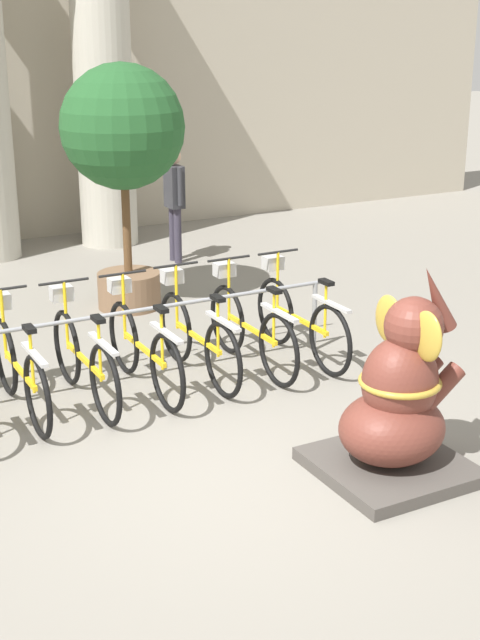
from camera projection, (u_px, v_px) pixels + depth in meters
ground_plane at (225, 470)px, 6.97m from camera, size 60.00×60.00×0.00m
column_right at (102, 72)px, 13.33m from camera, size 1.10×1.10×5.16m
bike_rack at (108, 328)px, 8.30m from camera, size 4.69×0.05×0.77m
bicycle_2 at (19, 368)px, 7.88m from camera, size 0.48×1.79×1.05m
bicycle_3 at (83, 358)px, 8.12m from camera, size 0.48×1.79×1.05m
bicycle_4 at (143, 347)px, 8.38m from camera, size 0.48×1.79×1.05m
bicycle_5 at (197, 336)px, 8.69m from camera, size 0.48×1.79×1.05m
bicycle_6 at (250, 327)px, 8.93m from camera, size 0.48×1.79×1.05m
bicycle_7 at (300, 319)px, 9.19m from camera, size 0.48×1.79×1.05m
elephant_statue at (398, 405)px, 6.78m from camera, size 1.10×1.10×1.65m
person_pedestrian at (174, 195)px, 12.76m from camera, size 0.22×0.47×1.64m
potted_tree at (123, 140)px, 10.33m from camera, size 1.46×1.46×2.92m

